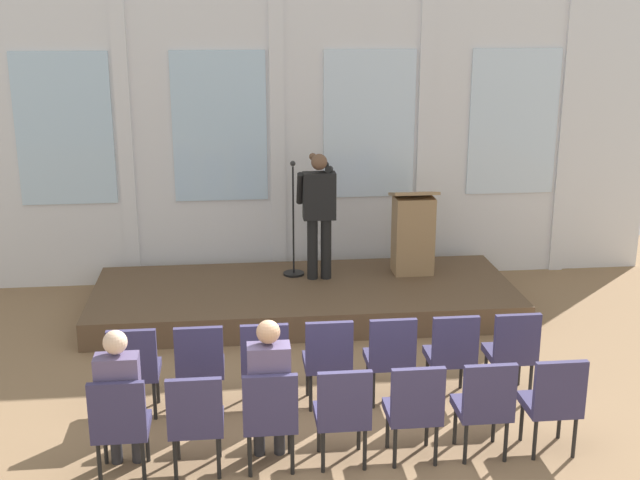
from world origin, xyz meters
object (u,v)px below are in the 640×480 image
object	(u,v)px
mic_stand	(294,251)
chair_r0_c1	(200,362)
chair_r0_c0	(134,365)
chair_r0_c4	(390,354)
chair_r1_c4	(414,406)
chair_r1_c6	(554,399)
chair_r1_c0	(120,421)
chair_r1_c5	(485,402)
chair_r1_c2	(270,414)
audience_r1_c0	(120,395)
chair_r0_c3	(328,356)
chair_r0_c5	(452,351)
audience_r1_c2	(269,386)
chair_r0_c6	(512,348)
chair_r1_c1	(196,417)
chair_r0_c2	(264,359)
chair_r1_c3	(343,410)
speaker	(319,207)
lectern	(413,233)

from	to	relation	value
mic_stand	chair_r0_c1	distance (m)	3.33
chair_r0_c1	chair_r0_c0	bearing A→B (deg)	180.00
chair_r0_c4	chair_r1_c4	size ratio (longest dim) A/B	1.00
mic_stand	chair_r1_c6	xyz separation A→B (m)	(1.97, -4.22, -0.14)
chair_r1_c0	chair_r1_c5	bearing A→B (deg)	0.00
chair_r1_c0	chair_r1_c5	world-z (taller)	same
chair_r1_c2	audience_r1_c0	bearing A→B (deg)	176.27
chair_r0_c3	chair_r0_c5	world-z (taller)	same
chair_r0_c4	audience_r1_c2	distance (m)	1.62
chair_r0_c5	chair_r0_c1	bearing A→B (deg)	180.00
chair_r0_c0	chair_r1_c6	xyz separation A→B (m)	(3.73, -1.10, 0.00)
audience_r1_c0	chair_r0_c6	bearing A→B (deg)	15.27
chair_r0_c3	chair_r1_c1	bearing A→B (deg)	-138.52
chair_r0_c0	chair_r0_c2	world-z (taller)	same
chair_r0_c3	audience_r1_c2	xyz separation A→B (m)	(-0.62, -1.02, 0.22)
chair_r1_c6	chair_r1_c3	bearing A→B (deg)	180.00
speaker	chair_r1_c3	size ratio (longest dim) A/B	1.78
chair_r0_c4	speaker	bearing A→B (deg)	97.70
chair_r0_c4	chair_r0_c2	bearing A→B (deg)	180.00
mic_stand	speaker	bearing A→B (deg)	-28.10
chair_r0_c1	chair_r0_c2	size ratio (longest dim) A/B	1.00
lectern	chair_r1_c0	distance (m)	5.36
speaker	chair_r0_c3	distance (m)	3.06
chair_r0_c3	chair_r1_c4	bearing A→B (deg)	-60.51
chair_r0_c2	chair_r1_c0	xyz separation A→B (m)	(-1.24, -1.10, 0.00)
chair_r0_c3	chair_r0_c4	xyz separation A→B (m)	(0.62, 0.00, 0.00)
speaker	mic_stand	xyz separation A→B (m)	(-0.32, 0.17, -0.64)
chair_r0_c5	chair_r0_c6	world-z (taller)	same
chair_r0_c6	chair_r0_c3	bearing A→B (deg)	180.00
speaker	audience_r1_c0	size ratio (longest dim) A/B	1.26
chair_r0_c0	chair_r1_c1	bearing A→B (deg)	-60.51
chair_r1_c1	chair_r1_c2	world-z (taller)	same
speaker	chair_r0_c0	distance (m)	3.70
chair_r0_c3	chair_r0_c2	bearing A→B (deg)	180.00
chair_r0_c5	chair_r1_c0	size ratio (longest dim) A/B	1.00
mic_stand	lectern	bearing A→B (deg)	-2.48
chair_r0_c1	chair_r0_c5	distance (m)	2.49
lectern	chair_r1_c4	world-z (taller)	lectern
mic_stand	audience_r1_c2	size ratio (longest dim) A/B	1.14
chair_r0_c3	chair_r1_c2	size ratio (longest dim) A/B	1.00
chair_r0_c3	chair_r1_c1	xyz separation A→B (m)	(-1.24, -1.10, 0.00)
chair_r0_c3	audience_r1_c2	size ratio (longest dim) A/B	0.69
mic_stand	audience_r1_c0	distance (m)	4.50
chair_r0_c2	chair_r1_c3	world-z (taller)	same
lectern	chair_r0_c4	xyz separation A→B (m)	(-0.88, -3.05, -0.36)
chair_r1_c6	chair_r1_c0	bearing A→B (deg)	180.00
chair_r0_c2	chair_r1_c6	bearing A→B (deg)	-23.85
audience_r1_c0	audience_r1_c2	world-z (taller)	audience_r1_c2
audience_r1_c0	chair_r1_c3	xyz separation A→B (m)	(1.87, -0.08, -0.20)
speaker	lectern	distance (m)	1.35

